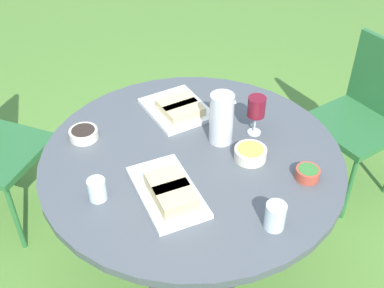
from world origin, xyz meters
The scene contains 12 objects.
ground_plane centered at (0.00, 0.00, 0.00)m, with size 40.00×40.00×0.00m, color #5B8C38.
dining_table centered at (0.00, 0.00, 0.63)m, with size 1.26×1.26×0.74m.
chair_far_back centered at (0.90, 0.72, 0.52)m, with size 0.60×0.61×0.89m.
water_pitcher centered at (0.12, 0.11, 0.86)m, with size 0.11×0.10×0.23m.
wine_glass centered at (0.26, 0.18, 0.87)m, with size 0.08×0.08×0.18m.
platter_bread_main centered at (-0.06, -0.25, 0.77)m, with size 0.36×0.43×0.08m.
platter_charcuterie centered at (-0.09, 0.30, 0.77)m, with size 0.39×0.40×0.06m.
bowl_fries centered at (0.24, 0.00, 0.77)m, with size 0.13×0.13×0.05m.
bowl_salad centered at (0.46, -0.10, 0.77)m, with size 0.10×0.10×0.05m.
bowl_olives centered at (-0.48, 0.08, 0.77)m, with size 0.12×0.12×0.04m.
cup_water_near centered at (-0.33, -0.28, 0.79)m, with size 0.07×0.07×0.09m.
cup_water_far centered at (0.32, -0.37, 0.79)m, with size 0.07×0.07×0.10m.
Camera 1 is at (0.12, -1.53, 2.03)m, focal length 45.00 mm.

